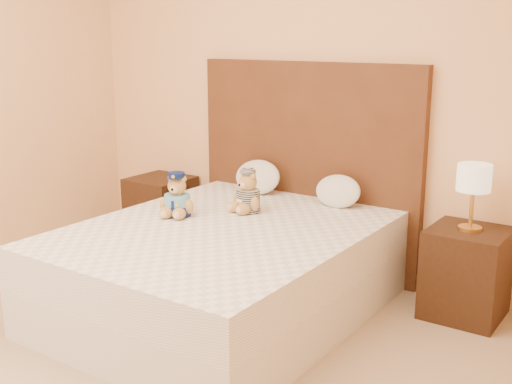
# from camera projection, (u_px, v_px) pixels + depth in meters

# --- Properties ---
(room_walls) EXTENTS (4.04, 4.52, 2.72)m
(room_walls) POSITION_uv_depth(u_px,v_px,m) (122.00, 8.00, 2.98)
(room_walls) COLOR #F5BD86
(room_walls) RESTS_ON ground
(bed) EXTENTS (1.60, 2.00, 0.55)m
(bed) POSITION_uv_depth(u_px,v_px,m) (223.00, 270.00, 3.95)
(bed) COLOR white
(bed) RESTS_ON ground
(headboard) EXTENTS (1.75, 0.08, 1.50)m
(headboard) POSITION_uv_depth(u_px,v_px,m) (307.00, 167.00, 4.64)
(headboard) COLOR #542E19
(headboard) RESTS_ON ground
(nightstand_left) EXTENTS (0.45, 0.45, 0.55)m
(nightstand_left) POSITION_uv_depth(u_px,v_px,m) (161.00, 210.00, 5.27)
(nightstand_left) COLOR #351B10
(nightstand_left) RESTS_ON ground
(nightstand_right) EXTENTS (0.45, 0.45, 0.55)m
(nightstand_right) POSITION_uv_depth(u_px,v_px,m) (466.00, 273.00, 3.90)
(nightstand_right) COLOR #351B10
(nightstand_right) RESTS_ON ground
(lamp) EXTENTS (0.20, 0.20, 0.40)m
(lamp) POSITION_uv_depth(u_px,v_px,m) (474.00, 181.00, 3.76)
(lamp) COLOR gold
(lamp) RESTS_ON nightstand_right
(teddy_police) EXTENTS (0.30, 0.29, 0.28)m
(teddy_police) POSITION_uv_depth(u_px,v_px,m) (177.00, 195.00, 4.09)
(teddy_police) COLOR #AD7943
(teddy_police) RESTS_ON bed
(teddy_prisoner) EXTENTS (0.29, 0.28, 0.27)m
(teddy_prisoner) POSITION_uv_depth(u_px,v_px,m) (248.00, 191.00, 4.19)
(teddy_prisoner) COLOR #AD7943
(teddy_prisoner) RESTS_ON bed
(pillow_left) EXTENTS (0.37, 0.24, 0.26)m
(pillow_left) POSITION_uv_depth(u_px,v_px,m) (257.00, 175.00, 4.68)
(pillow_left) COLOR white
(pillow_left) RESTS_ON bed
(pillow_right) EXTENTS (0.33, 0.21, 0.23)m
(pillow_right) POSITION_uv_depth(u_px,v_px,m) (338.00, 190.00, 4.32)
(pillow_right) COLOR white
(pillow_right) RESTS_ON bed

